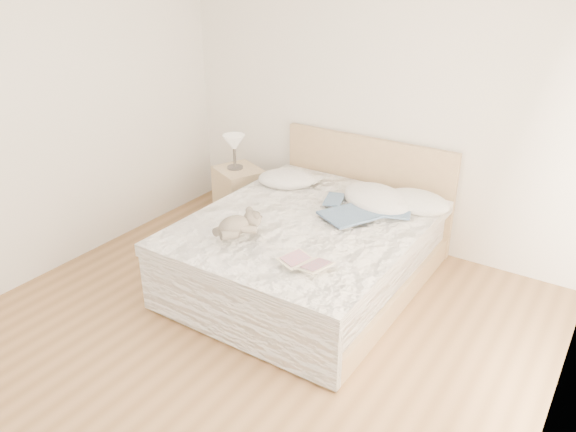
{
  "coord_description": "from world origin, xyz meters",
  "views": [
    {
      "loc": [
        2.09,
        -2.35,
        2.55
      ],
      "look_at": [
        -0.14,
        1.05,
        0.62
      ],
      "focal_mm": 35.0,
      "sensor_mm": 36.0,
      "label": 1
    }
  ],
  "objects_px": {
    "photo_book": "(306,179)",
    "nightstand": "(239,194)",
    "bed": "(312,248)",
    "childrens_book": "(306,263)",
    "table_lamp": "(234,145)",
    "teddy_bear": "(234,233)"
  },
  "relations": [
    {
      "from": "bed",
      "to": "photo_book",
      "type": "height_order",
      "value": "bed"
    },
    {
      "from": "nightstand",
      "to": "teddy_bear",
      "type": "relative_size",
      "value": 1.73
    },
    {
      "from": "nightstand",
      "to": "photo_book",
      "type": "relative_size",
      "value": 1.86
    },
    {
      "from": "photo_book",
      "to": "nightstand",
      "type": "bearing_deg",
      "value": 177.12
    },
    {
      "from": "bed",
      "to": "photo_book",
      "type": "bearing_deg",
      "value": 125.56
    },
    {
      "from": "table_lamp",
      "to": "photo_book",
      "type": "distance_m",
      "value": 0.87
    },
    {
      "from": "photo_book",
      "to": "teddy_bear",
      "type": "height_order",
      "value": "teddy_bear"
    },
    {
      "from": "bed",
      "to": "childrens_book",
      "type": "relative_size",
      "value": 6.45
    },
    {
      "from": "table_lamp",
      "to": "childrens_book",
      "type": "xyz_separation_m",
      "value": [
        1.66,
        -1.34,
        -0.18
      ]
    },
    {
      "from": "teddy_bear",
      "to": "childrens_book",
      "type": "bearing_deg",
      "value": 11.85
    },
    {
      "from": "childrens_book",
      "to": "teddy_bear",
      "type": "xyz_separation_m",
      "value": [
        -0.66,
        0.06,
        0.02
      ]
    },
    {
      "from": "bed",
      "to": "nightstand",
      "type": "bearing_deg",
      "value": 153.53
    },
    {
      "from": "table_lamp",
      "to": "teddy_bear",
      "type": "bearing_deg",
      "value": -51.99
    },
    {
      "from": "bed",
      "to": "nightstand",
      "type": "distance_m",
      "value": 1.39
    },
    {
      "from": "bed",
      "to": "teddy_bear",
      "type": "distance_m",
      "value": 0.8
    },
    {
      "from": "nightstand",
      "to": "table_lamp",
      "type": "distance_m",
      "value": 0.53
    },
    {
      "from": "table_lamp",
      "to": "teddy_bear",
      "type": "height_order",
      "value": "table_lamp"
    },
    {
      "from": "nightstand",
      "to": "table_lamp",
      "type": "bearing_deg",
      "value": -176.43
    },
    {
      "from": "teddy_bear",
      "to": "bed",
      "type": "bearing_deg",
      "value": 84.15
    },
    {
      "from": "nightstand",
      "to": "childrens_book",
      "type": "relative_size",
      "value": 1.68
    },
    {
      "from": "photo_book",
      "to": "childrens_book",
      "type": "bearing_deg",
      "value": -60.26
    },
    {
      "from": "photo_book",
      "to": "teddy_bear",
      "type": "bearing_deg",
      "value": -84.95
    }
  ]
}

